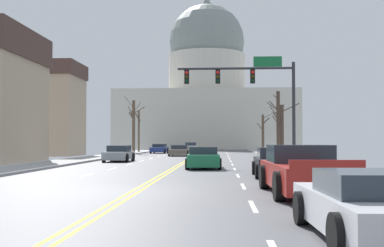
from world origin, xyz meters
name	(u,v)px	position (x,y,z in m)	size (l,w,h in m)	color
ground	(136,191)	(0.00, 0.00, 0.02)	(20.00, 180.00, 0.20)	#4F4F54
signal_gantry	(252,86)	(4.83, 17.42, 5.29)	(7.91, 0.41, 7.14)	#28282D
capitol_building	(207,93)	(0.00, 81.41, 10.98)	(34.23, 20.11, 31.18)	beige
sedan_near_00	(203,158)	(1.71, 12.95, 0.58)	(2.12, 4.52, 1.24)	#1E7247
sedan_near_01	(277,163)	(5.21, 6.59, 0.61)	(2.11, 4.50, 1.30)	black
pickup_truck_near_02	(304,171)	(5.22, -0.41, 0.68)	(2.43, 5.65, 1.48)	maroon
sedan_near_03	(372,207)	(5.18, -7.26, 0.54)	(2.09, 4.46, 1.12)	silver
sedan_oncoming_00	(119,154)	(-5.12, 21.79, 0.58)	(1.94, 4.20, 1.23)	#9EA3A8
sedan_oncoming_01	(180,151)	(-1.57, 35.63, 0.53)	(2.15, 4.55, 1.13)	#6B6056
sedan_oncoming_02	(159,149)	(-5.07, 46.29, 0.55)	(2.10, 4.34, 1.17)	navy
sedan_oncoming_03	(191,147)	(-1.88, 59.85, 0.61)	(2.21, 4.65, 1.32)	#9EA3A8
flank_building_00	(37,109)	(-16.78, 35.30, 4.97)	(9.26, 6.36, 9.84)	tan
bare_tree_00	(263,132)	(8.31, 49.42, 2.68)	(2.17, 1.47, 5.10)	#4C3D2D
bare_tree_01	(139,129)	(-8.09, 48.39, 3.11)	(1.11, 1.75, 5.53)	brown
bare_tree_02	(281,130)	(7.80, 25.77, 2.48)	(2.68, 1.23, 4.76)	#423328
bare_tree_03	(134,125)	(-7.98, 43.99, 3.50)	(2.51, 2.46, 6.98)	brown
bare_tree_04	(278,122)	(8.46, 33.63, 3.43)	(1.57, 1.22, 6.41)	#423328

